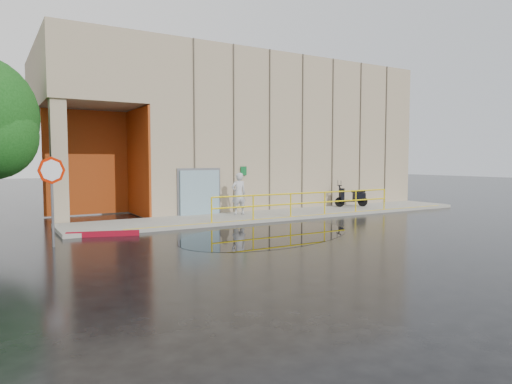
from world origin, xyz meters
TOP-DOWN VIEW (x-y plane):
  - ground at (0.00, 0.00)m, footprint 120.00×120.00m
  - sidewalk at (4.00, 4.50)m, footprint 20.00×3.00m
  - building at (5.10, 10.98)m, footprint 20.00×10.17m
  - guardrail at (4.25, 3.15)m, footprint 9.56×0.06m
  - person at (1.69, 4.94)m, footprint 0.72×0.50m
  - scooter at (8.54, 4.99)m, footprint 1.85×1.14m
  - stop_sign at (-6.42, 1.66)m, footprint 0.80×0.26m
  - red_curb at (-4.72, 2.88)m, footprint 2.34×0.91m
  - puddle at (0.36, 0.33)m, footprint 8.38×6.61m

SIDE VIEW (x-z plane):
  - ground at x=0.00m, z-range 0.00..0.00m
  - puddle at x=0.36m, z-range 0.00..0.01m
  - sidewalk at x=4.00m, z-range 0.00..0.15m
  - red_curb at x=-4.72m, z-range 0.00..0.18m
  - guardrail at x=4.25m, z-range 0.16..1.19m
  - scooter at x=8.54m, z-range 0.25..1.65m
  - person at x=1.69m, z-range 0.15..2.05m
  - stop_sign at x=-6.42m, z-range 0.61..3.33m
  - building at x=5.10m, z-range 0.21..8.21m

